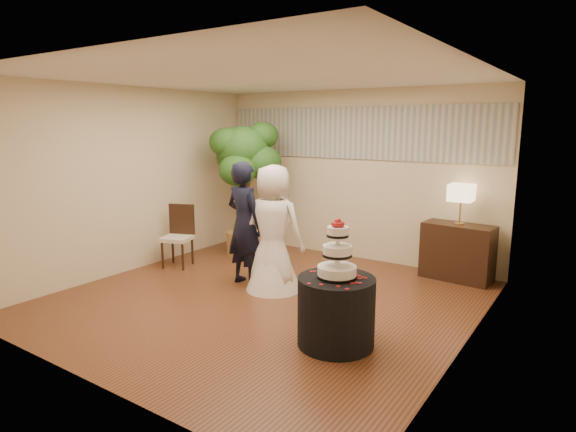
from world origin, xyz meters
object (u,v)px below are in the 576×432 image
Objects in this scene: wedding_cake at (337,248)px; side_chair at (177,236)px; bride at (273,228)px; cake_table at (336,311)px; groom at (245,224)px; table_lamp at (461,204)px; ficus_tree at (243,188)px; console at (457,252)px.

side_chair is at bearing 162.94° from wedding_cake.
cake_table is (1.52, -1.02, -0.50)m from bride.
wedding_cake is (1.52, -1.02, 0.16)m from bride.
groom is 2.23m from wedding_cake.
groom is 2.28m from cake_table.
table_lamp is 3.53m from ficus_tree.
table_lamp is (0.45, 2.87, 0.09)m from wedding_cake.
table_lamp is 0.25× the size of ficus_tree.
console is at bearing -133.12° from groom.
console is at bearing -144.65° from bride.
groom is 2.21× the size of cake_table.
groom is at bearing -137.24° from console.
console is 0.70m from table_lamp.
wedding_cake is 0.26× the size of ficus_tree.
ficus_tree is (-1.51, 1.23, 0.30)m from bride.
groom is at bearing -50.51° from ficus_tree.
bride is 1.89m from cake_table.
side_chair is at bearing 162.94° from cake_table.
ficus_tree reaches higher than bride.
groom reaches higher than console.
cake_table is 0.66m from wedding_cake.
bride is 1.74× the size of console.
bride is at bearing -136.70° from table_lamp.
bride is 2.97× the size of table_lamp.
table_lamp is (0.45, 2.87, 0.75)m from cake_table.
side_chair is (-1.43, 0.06, -0.38)m from groom.
wedding_cake is (0.00, 0.00, 0.66)m from cake_table.
wedding_cake is at bearing -36.93° from side_chair.
ficus_tree is at bearing 143.39° from cake_table.
groom is at bearing -142.31° from table_lamp.
cake_table is at bearing -36.93° from side_chair.
bride is 2.82× the size of wedding_cake.
cake_table is 2.91m from console.
side_chair reaches higher than cake_table.
side_chair is (-1.90, 0.03, -0.37)m from bride.
bride reaches higher than table_lamp.
table_lamp is (2.44, 1.88, 0.24)m from groom.
bride is 1.97m from ficus_tree.
groom reaches higher than table_lamp.
wedding_cake is at bearing 0.00° from cake_table.
wedding_cake is at bearing 138.16° from bride.
bride is (0.47, 0.03, -0.01)m from groom.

